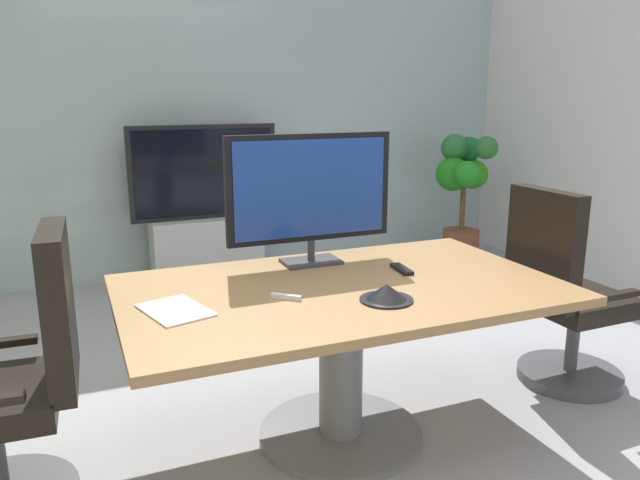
{
  "coord_description": "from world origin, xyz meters",
  "views": [
    {
      "loc": [
        -1.06,
        -2.33,
        1.57
      ],
      "look_at": [
        0.01,
        0.25,
        0.89
      ],
      "focal_mm": 34.3,
      "sensor_mm": 36.0,
      "label": 1
    }
  ],
  "objects_px": {
    "conference_table": "(342,326)",
    "office_chair_left": "(17,397)",
    "conference_phone": "(386,293)",
    "remote_control": "(402,269)",
    "potted_plant": "(463,186)",
    "office_chair_right": "(563,305)",
    "tv_monitor": "(310,191)",
    "wall_display_unit": "(206,230)"
  },
  "relations": [
    {
      "from": "office_chair_right",
      "to": "tv_monitor",
      "type": "xyz_separation_m",
      "value": [
        -1.31,
        0.37,
        0.64
      ]
    },
    {
      "from": "wall_display_unit",
      "to": "potted_plant",
      "type": "distance_m",
      "value": 2.37
    },
    {
      "from": "office_chair_right",
      "to": "conference_phone",
      "type": "xyz_separation_m",
      "value": [
        -1.24,
        -0.28,
        0.31
      ]
    },
    {
      "from": "potted_plant",
      "to": "remote_control",
      "type": "bearing_deg",
      "value": -131.1
    },
    {
      "from": "conference_phone",
      "to": "conference_table",
      "type": "bearing_deg",
      "value": 108.67
    },
    {
      "from": "conference_table",
      "to": "potted_plant",
      "type": "height_order",
      "value": "potted_plant"
    },
    {
      "from": "tv_monitor",
      "to": "conference_phone",
      "type": "relative_size",
      "value": 3.82
    },
    {
      "from": "conference_phone",
      "to": "wall_display_unit",
      "type": "bearing_deg",
      "value": 92.43
    },
    {
      "from": "office_chair_left",
      "to": "conference_table",
      "type": "bearing_deg",
      "value": 91.39
    },
    {
      "from": "tv_monitor",
      "to": "remote_control",
      "type": "distance_m",
      "value": 0.58
    },
    {
      "from": "office_chair_left",
      "to": "tv_monitor",
      "type": "relative_size",
      "value": 1.3
    },
    {
      "from": "office_chair_right",
      "to": "remote_control",
      "type": "xyz_separation_m",
      "value": [
        -0.96,
        0.07,
        0.29
      ]
    },
    {
      "from": "remote_control",
      "to": "office_chair_left",
      "type": "bearing_deg",
      "value": -171.96
    },
    {
      "from": "potted_plant",
      "to": "office_chair_right",
      "type": "bearing_deg",
      "value": -113.09
    },
    {
      "from": "office_chair_left",
      "to": "office_chair_right",
      "type": "bearing_deg",
      "value": 92.59
    },
    {
      "from": "wall_display_unit",
      "to": "potted_plant",
      "type": "bearing_deg",
      "value": -7.19
    },
    {
      "from": "office_chair_left",
      "to": "office_chair_right",
      "type": "relative_size",
      "value": 1.0
    },
    {
      "from": "office_chair_left",
      "to": "potted_plant",
      "type": "bearing_deg",
      "value": 124.98
    },
    {
      "from": "office_chair_right",
      "to": "wall_display_unit",
      "type": "xyz_separation_m",
      "value": [
        -1.36,
        2.59,
        -0.01
      ]
    },
    {
      "from": "potted_plant",
      "to": "conference_phone",
      "type": "bearing_deg",
      "value": -130.74
    },
    {
      "from": "potted_plant",
      "to": "office_chair_left",
      "type": "bearing_deg",
      "value": -147.65
    },
    {
      "from": "tv_monitor",
      "to": "remote_control",
      "type": "xyz_separation_m",
      "value": [
        0.35,
        -0.3,
        -0.35
      ]
    },
    {
      "from": "remote_control",
      "to": "conference_table",
      "type": "bearing_deg",
      "value": -159.3
    },
    {
      "from": "tv_monitor",
      "to": "remote_control",
      "type": "relative_size",
      "value": 4.94
    },
    {
      "from": "wall_display_unit",
      "to": "potted_plant",
      "type": "xyz_separation_m",
      "value": [
        2.33,
        -0.29,
        0.27
      ]
    },
    {
      "from": "potted_plant",
      "to": "conference_phone",
      "type": "height_order",
      "value": "potted_plant"
    },
    {
      "from": "potted_plant",
      "to": "remote_control",
      "type": "xyz_separation_m",
      "value": [
        -1.94,
        -2.22,
        0.03
      ]
    },
    {
      "from": "conference_table",
      "to": "tv_monitor",
      "type": "distance_m",
      "value": 0.68
    },
    {
      "from": "conference_phone",
      "to": "remote_control",
      "type": "bearing_deg",
      "value": 51.71
    },
    {
      "from": "tv_monitor",
      "to": "wall_display_unit",
      "type": "distance_m",
      "value": 2.31
    },
    {
      "from": "wall_display_unit",
      "to": "conference_phone",
      "type": "xyz_separation_m",
      "value": [
        0.12,
        -2.86,
        0.33
      ]
    },
    {
      "from": "conference_table",
      "to": "potted_plant",
      "type": "xyz_separation_m",
      "value": [
        2.3,
        2.32,
        0.17
      ]
    },
    {
      "from": "tv_monitor",
      "to": "conference_phone",
      "type": "distance_m",
      "value": 0.73
    },
    {
      "from": "conference_phone",
      "to": "remote_control",
      "type": "distance_m",
      "value": 0.44
    },
    {
      "from": "office_chair_left",
      "to": "wall_display_unit",
      "type": "bearing_deg",
      "value": 156.25
    },
    {
      "from": "conference_table",
      "to": "office_chair_left",
      "type": "height_order",
      "value": "office_chair_left"
    },
    {
      "from": "wall_display_unit",
      "to": "potted_plant",
      "type": "relative_size",
      "value": 1.1
    },
    {
      "from": "wall_display_unit",
      "to": "conference_phone",
      "type": "relative_size",
      "value": 5.95
    },
    {
      "from": "wall_display_unit",
      "to": "remote_control",
      "type": "bearing_deg",
      "value": -81.11
    },
    {
      "from": "tv_monitor",
      "to": "conference_phone",
      "type": "height_order",
      "value": "tv_monitor"
    },
    {
      "from": "tv_monitor",
      "to": "remote_control",
      "type": "bearing_deg",
      "value": -41.08
    },
    {
      "from": "conference_table",
      "to": "tv_monitor",
      "type": "bearing_deg",
      "value": 88.53
    }
  ]
}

